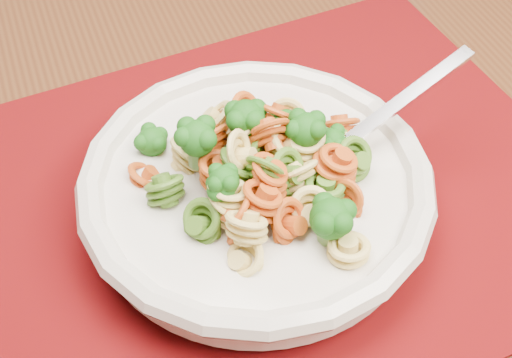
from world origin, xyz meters
TOP-DOWN VIEW (x-y plane):
  - dining_table at (-0.10, 0.45)m, footprint 1.66×1.33m
  - placemat at (-0.21, 0.35)m, footprint 0.56×0.48m
  - pasta_bowl at (-0.23, 0.34)m, footprint 0.25×0.25m
  - pasta_broccoli_heap at (-0.23, 0.34)m, footprint 0.22×0.22m
  - fork at (-0.18, 0.32)m, footprint 0.18×0.05m

SIDE VIEW (x-z plane):
  - dining_table at x=-0.10m, z-range 0.26..0.97m
  - placemat at x=-0.21m, z-range 0.71..0.71m
  - pasta_bowl at x=-0.23m, z-range 0.72..0.76m
  - fork at x=-0.18m, z-range 0.72..0.79m
  - pasta_broccoli_heap at x=-0.23m, z-range 0.73..0.79m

